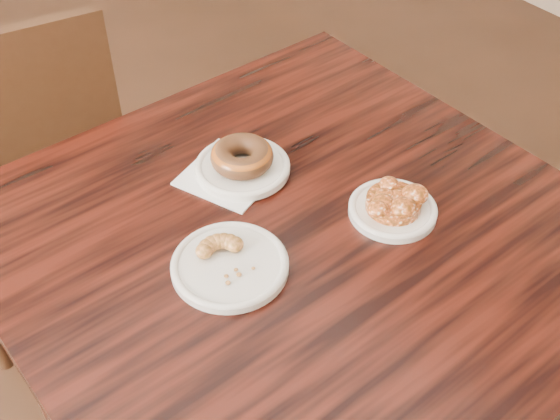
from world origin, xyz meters
TOP-DOWN VIEW (x-y plane):
  - cafe_table at (0.24, -0.23)m, footprint 0.92×0.92m
  - chair_far at (0.03, 0.58)m, footprint 0.54×0.54m
  - napkin at (0.23, -0.05)m, footprint 0.19×0.19m
  - plate_donut at (0.26, -0.06)m, footprint 0.16×0.16m
  - plate_cruller at (0.11, -0.23)m, footprint 0.18×0.18m
  - plate_fritter at (0.39, -0.29)m, footprint 0.14×0.14m
  - glazed_donut at (0.26, -0.06)m, footprint 0.11×0.11m
  - apple_fritter at (0.39, -0.29)m, footprint 0.13×0.13m
  - cruller_fragment at (0.11, -0.23)m, footprint 0.09×0.09m

SIDE VIEW (x-z plane):
  - cafe_table at x=0.24m, z-range 0.00..0.75m
  - chair_far at x=0.03m, z-range 0.00..0.90m
  - napkin at x=0.23m, z-range 0.75..0.75m
  - plate_cruller at x=0.11m, z-range 0.75..0.76m
  - plate_fritter at x=0.39m, z-range 0.75..0.76m
  - plate_donut at x=0.26m, z-range 0.75..0.77m
  - cruller_fragment at x=0.11m, z-range 0.76..0.79m
  - apple_fritter at x=0.39m, z-range 0.76..0.79m
  - glazed_donut at x=0.26m, z-range 0.77..0.80m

